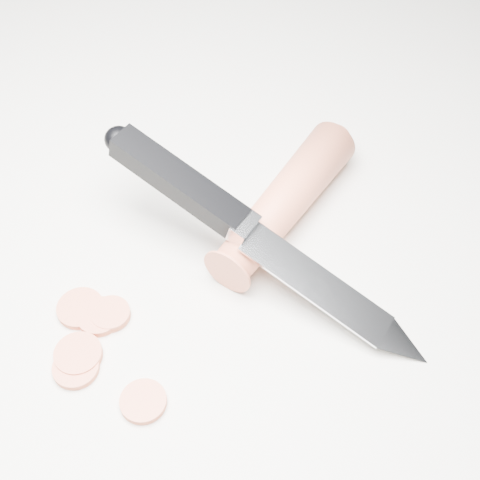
% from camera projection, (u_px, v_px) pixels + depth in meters
% --- Properties ---
extents(ground, '(2.40, 2.40, 0.00)m').
position_uv_depth(ground, '(160.00, 290.00, 0.53)').
color(ground, silver).
rests_on(ground, ground).
extents(carrot, '(0.07, 0.18, 0.04)m').
position_uv_depth(carrot, '(285.00, 201.00, 0.56)').
color(carrot, '#D96341').
rests_on(carrot, ground).
extents(carrot_slice_0, '(0.04, 0.04, 0.01)m').
position_uv_depth(carrot_slice_0, '(78.00, 354.00, 0.49)').
color(carrot_slice_0, '#CE6041').
rests_on(carrot_slice_0, ground).
extents(carrot_slice_1, '(0.03, 0.03, 0.01)m').
position_uv_depth(carrot_slice_1, '(99.00, 317.00, 0.51)').
color(carrot_slice_1, '#CE6041').
rests_on(carrot_slice_1, ground).
extents(carrot_slice_2, '(0.03, 0.03, 0.01)m').
position_uv_depth(carrot_slice_2, '(143.00, 401.00, 0.47)').
color(carrot_slice_2, '#CE6041').
rests_on(carrot_slice_2, ground).
extents(carrot_slice_3, '(0.03, 0.03, 0.01)m').
position_uv_depth(carrot_slice_3, '(76.00, 368.00, 0.49)').
color(carrot_slice_3, '#CE6041').
rests_on(carrot_slice_3, ground).
extents(carrot_slice_4, '(0.04, 0.04, 0.01)m').
position_uv_depth(carrot_slice_4, '(80.00, 308.00, 0.52)').
color(carrot_slice_4, '#CE6041').
rests_on(carrot_slice_4, ground).
extents(carrot_slice_5, '(0.03, 0.03, 0.01)m').
position_uv_depth(carrot_slice_5, '(111.00, 314.00, 0.52)').
color(carrot_slice_5, '#CE6041').
rests_on(carrot_slice_5, ground).
extents(kitchen_knife, '(0.30, 0.09, 0.09)m').
position_uv_depth(kitchen_knife, '(262.00, 237.00, 0.51)').
color(kitchen_knife, silver).
rests_on(kitchen_knife, ground).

